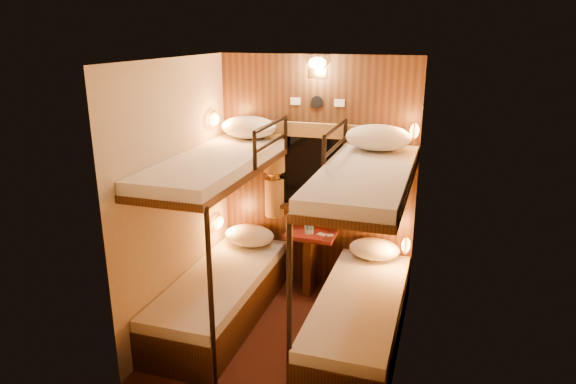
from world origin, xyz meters
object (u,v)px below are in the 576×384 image
(bottle_left, at_px, (308,225))
(bottle_right, at_px, (311,225))
(bunk_right, at_px, (360,285))
(table, at_px, (311,254))
(bunk_left, at_px, (220,264))

(bottle_left, height_order, bottle_right, bottle_left)
(bunk_right, relative_size, table, 2.90)
(bunk_right, distance_m, bottle_right, 1.00)
(bunk_left, bearing_deg, bottle_left, 49.70)
(bunk_left, distance_m, bottle_right, 1.01)
(bunk_right, distance_m, table, 1.02)
(bunk_right, xyz_separation_m, bottle_right, (-0.64, 0.75, 0.18))
(table, relative_size, bottle_right, 3.12)
(bunk_left, bearing_deg, bunk_right, 0.00)
(bunk_right, height_order, bottle_right, bunk_right)
(bunk_right, xyz_separation_m, table, (-0.65, 0.78, -0.14))
(bunk_right, height_order, bottle_left, bunk_right)
(table, bearing_deg, bottle_left, -116.27)
(bunk_left, height_order, bottle_right, bunk_left)
(bunk_left, distance_m, table, 1.02)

